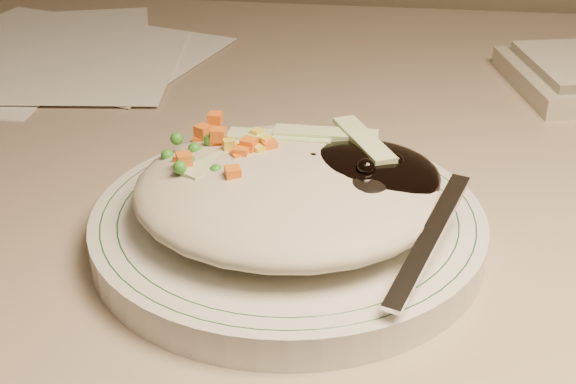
# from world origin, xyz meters

# --- Properties ---
(desk) EXTENTS (1.40, 0.70, 0.74)m
(desk) POSITION_xyz_m (0.00, 1.38, 0.54)
(desk) COLOR gray
(desk) RESTS_ON ground
(plate) EXTENTS (0.25, 0.25, 0.02)m
(plate) POSITION_xyz_m (-0.05, 1.18, 0.75)
(plate) COLOR silver
(plate) RESTS_ON desk
(plate_rim) EXTENTS (0.24, 0.24, 0.00)m
(plate_rim) POSITION_xyz_m (-0.05, 1.18, 0.76)
(plate_rim) COLOR #144723
(plate_rim) RESTS_ON plate
(meal) EXTENTS (0.21, 0.19, 0.05)m
(meal) POSITION_xyz_m (-0.05, 1.18, 0.78)
(meal) COLOR #BDB199
(meal) RESTS_ON plate
(papers) EXTENTS (0.44, 0.33, 0.00)m
(papers) POSITION_xyz_m (-0.38, 1.49, 0.74)
(papers) COLOR white
(papers) RESTS_ON desk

